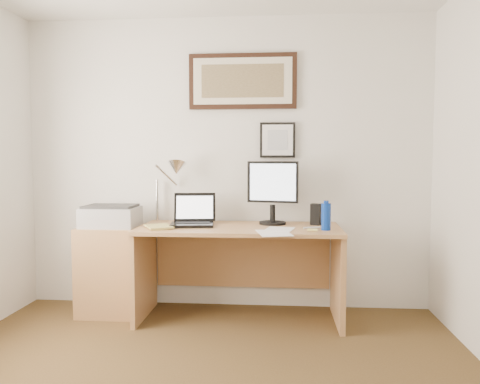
# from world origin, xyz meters

# --- Properties ---
(wall_back) EXTENTS (3.50, 0.02, 2.50)m
(wall_back) POSITION_xyz_m (0.00, 2.00, 1.25)
(wall_back) COLOR white
(wall_back) RESTS_ON ground
(side_cabinet) EXTENTS (0.50, 0.40, 0.73)m
(side_cabinet) POSITION_xyz_m (-0.92, 1.68, 0.36)
(side_cabinet) COLOR #A47344
(side_cabinet) RESTS_ON floor
(water_bottle) EXTENTS (0.07, 0.07, 0.20)m
(water_bottle) POSITION_xyz_m (0.82, 1.50, 0.85)
(water_bottle) COLOR #0B329B
(water_bottle) RESTS_ON desk
(bottle_cap) EXTENTS (0.04, 0.04, 0.02)m
(bottle_cap) POSITION_xyz_m (0.82, 1.50, 0.96)
(bottle_cap) COLOR #0B329B
(bottle_cap) RESTS_ON water_bottle
(speaker) EXTENTS (0.10, 0.09, 0.17)m
(speaker) POSITION_xyz_m (0.77, 1.78, 0.84)
(speaker) COLOR black
(speaker) RESTS_ON desk
(paper_sheet_a) EXTENTS (0.29, 0.36, 0.00)m
(paper_sheet_a) POSITION_xyz_m (0.43, 1.33, 0.75)
(paper_sheet_a) COLOR white
(paper_sheet_a) RESTS_ON desk
(paper_sheet_b) EXTENTS (0.26, 0.33, 0.00)m
(paper_sheet_b) POSITION_xyz_m (0.46, 1.48, 0.75)
(paper_sheet_b) COLOR white
(paper_sheet_b) RESTS_ON desk
(sticky_pad) EXTENTS (0.08, 0.08, 0.01)m
(sticky_pad) POSITION_xyz_m (0.72, 1.47, 0.76)
(sticky_pad) COLOR #FFF078
(sticky_pad) RESTS_ON desk
(marker_pen) EXTENTS (0.14, 0.06, 0.02)m
(marker_pen) POSITION_xyz_m (0.72, 1.57, 0.76)
(marker_pen) COLOR white
(marker_pen) RESTS_ON desk
(book) EXTENTS (0.28, 0.31, 0.02)m
(book) POSITION_xyz_m (-0.55, 1.46, 0.76)
(book) COLOR tan
(book) RESTS_ON desk
(desk) EXTENTS (1.60, 0.70, 0.75)m
(desk) POSITION_xyz_m (0.15, 1.72, 0.51)
(desk) COLOR #A47344
(desk) RESTS_ON floor
(laptop) EXTENTS (0.37, 0.34, 0.26)m
(laptop) POSITION_xyz_m (-0.23, 1.67, 0.81)
(laptop) COLOR black
(laptop) RESTS_ON desk
(lcd_monitor) EXTENTS (0.42, 0.22, 0.52)m
(lcd_monitor) POSITION_xyz_m (0.41, 1.79, 1.04)
(lcd_monitor) COLOR black
(lcd_monitor) RESTS_ON desk
(printer) EXTENTS (0.44, 0.34, 0.18)m
(printer) POSITION_xyz_m (-0.92, 1.69, 0.82)
(printer) COLOR #A3A3A6
(printer) RESTS_ON side_cabinet
(desk_lamp) EXTENTS (0.29, 0.27, 0.53)m
(desk_lamp) POSITION_xyz_m (-0.41, 1.81, 1.19)
(desk_lamp) COLOR silver
(desk_lamp) RESTS_ON desk
(picture_large) EXTENTS (0.92, 0.04, 0.47)m
(picture_large) POSITION_xyz_m (0.15, 1.97, 1.95)
(picture_large) COLOR black
(picture_large) RESTS_ON wall_back
(picture_small) EXTENTS (0.30, 0.03, 0.30)m
(picture_small) POSITION_xyz_m (0.45, 1.97, 1.45)
(picture_small) COLOR black
(picture_small) RESTS_ON wall_back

